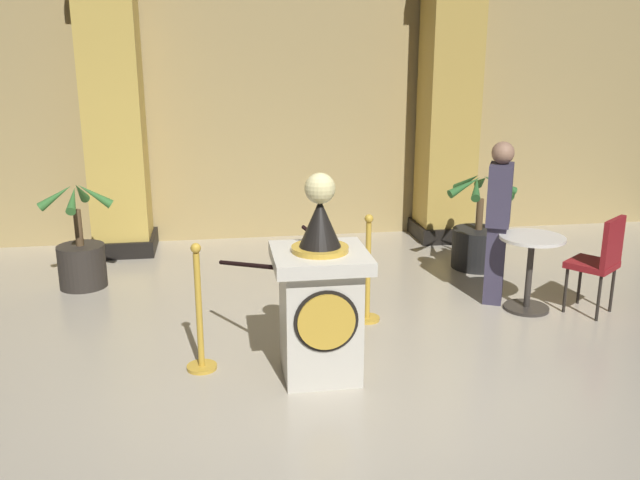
# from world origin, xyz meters

# --- Properties ---
(ground_plane) EXTENTS (10.73, 10.73, 0.00)m
(ground_plane) POSITION_xyz_m (0.00, 0.00, 0.00)
(ground_plane) COLOR #B2A893
(back_wall) EXTENTS (10.73, 0.16, 3.89)m
(back_wall) POSITION_xyz_m (0.00, 4.56, 1.94)
(back_wall) COLOR tan
(back_wall) RESTS_ON ground_plane
(pedestal_clock) EXTENTS (0.71, 0.71, 1.60)m
(pedestal_clock) POSITION_xyz_m (-0.16, 0.41, 0.62)
(pedestal_clock) COLOR beige
(pedestal_clock) RESTS_ON ground_plane
(stanchion_near) EXTENTS (0.24, 0.24, 1.02)m
(stanchion_near) POSITION_xyz_m (0.44, 1.42, 0.36)
(stanchion_near) COLOR gold
(stanchion_near) RESTS_ON ground_plane
(stanchion_far) EXTENTS (0.24, 0.24, 1.04)m
(stanchion_far) POSITION_xyz_m (-1.08, 0.64, 0.37)
(stanchion_far) COLOR gold
(stanchion_far) RESTS_ON ground_plane
(velvet_rope) EXTENTS (1.19, 1.17, 0.22)m
(velvet_rope) POSITION_xyz_m (-0.32, 1.03, 0.79)
(velvet_rope) COLOR black
(column_left) EXTENTS (0.80, 0.80, 3.73)m
(column_left) POSITION_xyz_m (-2.07, 4.10, 1.85)
(column_left) COLOR black
(column_left) RESTS_ON ground_plane
(column_right) EXTENTS (0.78, 0.78, 3.73)m
(column_right) POSITION_xyz_m (2.07, 4.10, 1.85)
(column_right) COLOR black
(column_right) RESTS_ON ground_plane
(potted_palm_left) EXTENTS (0.76, 0.76, 1.15)m
(potted_palm_left) POSITION_xyz_m (-2.35, 2.80, 0.33)
(potted_palm_left) COLOR #2D2823
(potted_palm_left) RESTS_ON ground_plane
(potted_palm_right) EXTENTS (0.85, 0.79, 1.14)m
(potted_palm_right) POSITION_xyz_m (2.05, 2.80, 0.34)
(potted_palm_right) COLOR black
(potted_palm_right) RESTS_ON ground_plane
(bystander_guest) EXTENTS (0.36, 0.42, 1.61)m
(bystander_guest) POSITION_xyz_m (1.81, 1.73, 0.85)
(bystander_guest) COLOR #383347
(bystander_guest) RESTS_ON ground_plane
(cafe_table) EXTENTS (0.62, 0.62, 0.74)m
(cafe_table) POSITION_xyz_m (2.04, 1.45, 0.48)
(cafe_table) COLOR #332D28
(cafe_table) RESTS_ON ground_plane
(cafe_chair_red) EXTENTS (0.56, 0.56, 0.96)m
(cafe_chair_red) POSITION_xyz_m (2.64, 1.24, 0.57)
(cafe_chair_red) COLOR black
(cafe_chair_red) RESTS_ON ground_plane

